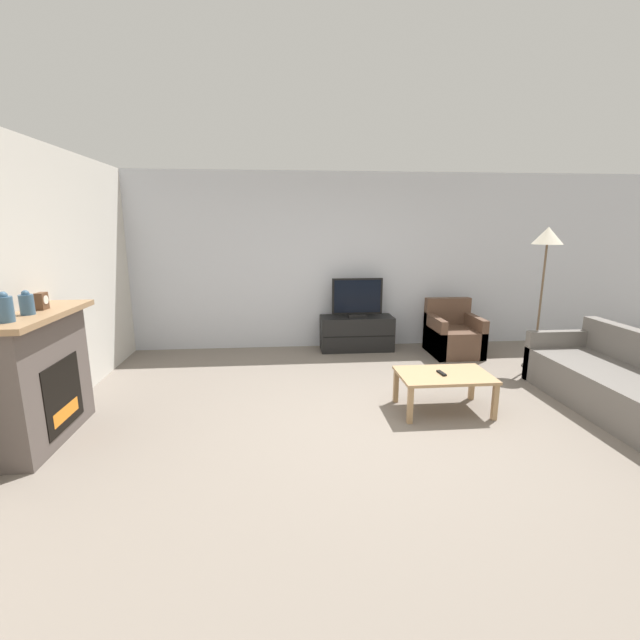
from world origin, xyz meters
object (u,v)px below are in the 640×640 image
Objects in this scene: tv_stand at (357,333)px; armchair at (453,336)px; mantel_vase_centre_left at (27,304)px; fireplace at (42,377)px; mantel_clock at (42,301)px; remote at (442,373)px; tv at (357,299)px; mantel_vase_left at (5,308)px; floor_lamp at (547,244)px; coffee_table at (444,378)px; couch at (631,390)px.

armchair is (1.41, -0.34, 0.01)m from tv_stand.
fireplace is at bearing 100.04° from mantel_vase_centre_left.
remote is (3.73, 0.15, -0.84)m from mantel_clock.
mantel_vase_centre_left reaches higher than fireplace.
tv is 0.96× the size of armchair.
fireplace is 5.21m from armchair.
mantel_vase_centre_left is (0.00, 0.29, -0.02)m from mantel_vase_left.
armchair reaches higher than tv_stand.
mantel_vase_left is at bearing -90.09° from mantel_clock.
armchair is 1.80m from floor_lamp.
armchair is 2.18m from coffee_table.
floor_lamp is at bearing -39.88° from armchair.
tv is 0.41× the size of floor_lamp.
floor_lamp reaches higher than armchair.
mantel_vase_centre_left is at bearing -179.04° from couch.
mantel_vase_centre_left is 0.22m from mantel_clock.
armchair is 0.86× the size of coffee_table.
fireplace reaches higher than couch.
tv reaches higher than armchair.
floor_lamp is at bearing 27.36° from remote.
mantel_vase_centre_left is 3.89m from coffee_table.
tv is (3.26, 2.69, -0.47)m from mantel_vase_centre_left.
remote is 2.54m from floor_lamp.
mantel_vase_left is 0.29× the size of armchair.
floor_lamp reaches higher than remote.
couch is 2.08m from floor_lamp.
mantel_clock is 3.83m from remote.
floor_lamp is at bearing -24.93° from tv_stand.
tv_stand is (3.25, 2.47, -0.99)m from mantel_clock.
tv_stand is at bearing 166.65° from armchair.
armchair is at bearing 57.10° from remote.
tv_stand is 0.49× the size of couch.
fireplace is 1.63× the size of tv.
mantel_clock is 0.08× the size of floor_lamp.
fireplace is 1.34× the size of coffee_table.
armchair is at bearing -13.35° from tv_stand.
mantel_vase_left is at bearing -177.68° from remote.
couch is at bearing 0.96° from mantel_vase_centre_left.
armchair is at bearing 140.12° from floor_lamp.
tv is (0.00, -0.00, 0.54)m from tv_stand.
coffee_table is (0.51, -2.32, 0.09)m from tv_stand.
mantel_vase_centre_left is at bearing 90.00° from mantel_vase_left.
mantel_vase_centre_left is at bearing -79.96° from fireplace.
floor_lamp is (5.55, 1.54, 1.07)m from fireplace.
tv_stand is (3.26, 2.98, -1.02)m from mantel_vase_left.
mantel_clock is at bearing -177.67° from coffee_table.
mantel_clock is at bearing 89.80° from mantel_vase_centre_left.
mantel_vase_left reaches higher than couch.
mantel_vase_centre_left is 0.25× the size of armchair.
fireplace is 1.56× the size of armchair.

